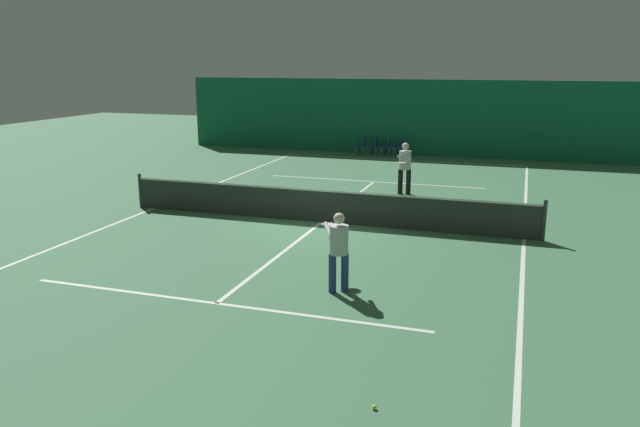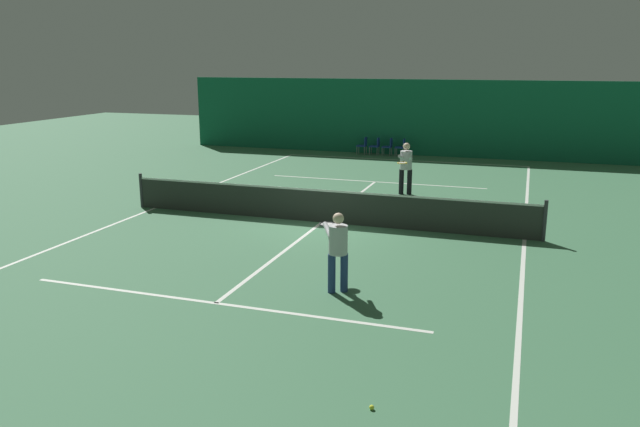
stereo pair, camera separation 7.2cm
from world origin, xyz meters
The scene contains 16 objects.
ground_plane centered at (0.00, 0.00, 0.00)m, with size 60.00×60.00×0.00m, color #3D704C.
backdrop_curtain centered at (0.00, 13.68, 1.80)m, with size 23.00×0.12×3.60m.
court_line_baseline_far centered at (0.00, 11.90, 0.00)m, with size 11.00×0.10×0.00m.
court_line_service_far centered at (0.00, 6.40, 0.00)m, with size 8.25×0.10×0.00m.
court_line_service_near centered at (0.00, -6.40, 0.00)m, with size 8.25×0.10×0.00m.
court_line_sideline_left centered at (-5.50, 0.00, 0.00)m, with size 0.10×23.80×0.00m.
court_line_sideline_right centered at (5.50, 0.00, 0.00)m, with size 0.10×23.80×0.00m.
court_line_centre centered at (0.00, 0.00, 0.00)m, with size 0.10×12.80×0.00m.
tennis_net centered at (0.00, 0.00, 0.51)m, with size 12.00×0.10×1.07m.
player_near centered at (2.00, -5.05, 0.95)m, with size 0.98×1.32×1.62m.
player_far centered at (1.51, 4.51, 1.03)m, with size 0.48×1.42×1.77m.
courtside_chair_0 centered at (-2.24, 13.13, 0.49)m, with size 0.44×0.44×0.84m.
courtside_chair_1 centered at (-1.61, 13.13, 0.49)m, with size 0.44×0.44×0.84m.
courtside_chair_2 centered at (-0.98, 13.13, 0.49)m, with size 0.44×0.44×0.84m.
courtside_chair_3 centered at (-0.35, 13.13, 0.49)m, with size 0.44×0.44×0.84m.
tennis_ball centered at (3.71, -9.07, 0.03)m, with size 0.07×0.07×0.07m.
Camera 1 is at (5.34, -16.31, 4.50)m, focal length 35.00 mm.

